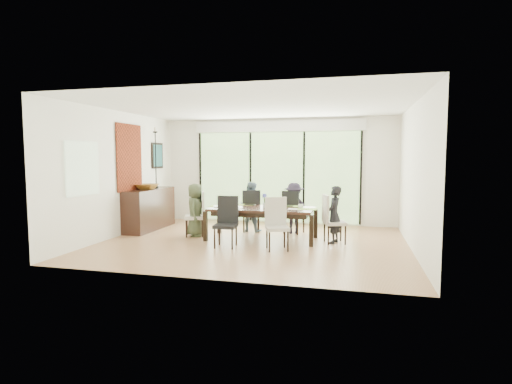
% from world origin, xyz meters
% --- Properties ---
extents(floor, '(6.00, 5.00, 0.01)m').
position_xyz_m(floor, '(0.00, 0.00, -0.01)').
color(floor, brown).
rests_on(floor, ground).
extents(ceiling, '(6.00, 5.00, 0.01)m').
position_xyz_m(ceiling, '(0.00, 0.00, 2.71)').
color(ceiling, white).
rests_on(ceiling, wall_back).
extents(wall_back, '(6.00, 0.02, 2.70)m').
position_xyz_m(wall_back, '(0.00, 2.51, 1.35)').
color(wall_back, white).
rests_on(wall_back, floor).
extents(wall_front, '(6.00, 0.02, 2.70)m').
position_xyz_m(wall_front, '(0.00, -2.51, 1.35)').
color(wall_front, white).
rests_on(wall_front, floor).
extents(wall_left, '(0.02, 5.00, 2.70)m').
position_xyz_m(wall_left, '(-3.01, 0.00, 1.35)').
color(wall_left, silver).
rests_on(wall_left, floor).
extents(wall_right, '(0.02, 5.00, 2.70)m').
position_xyz_m(wall_right, '(3.01, 0.00, 1.35)').
color(wall_right, silver).
rests_on(wall_right, floor).
extents(glass_doors, '(4.20, 0.02, 2.30)m').
position_xyz_m(glass_doors, '(0.00, 2.47, 1.20)').
color(glass_doors, '#598C3F').
rests_on(glass_doors, wall_back).
extents(blinds_header, '(4.40, 0.06, 0.28)m').
position_xyz_m(blinds_header, '(0.00, 2.46, 2.50)').
color(blinds_header, white).
rests_on(blinds_header, wall_back).
extents(mullion_a, '(0.05, 0.04, 2.30)m').
position_xyz_m(mullion_a, '(-2.10, 2.46, 1.20)').
color(mullion_a, black).
rests_on(mullion_a, wall_back).
extents(mullion_b, '(0.05, 0.04, 2.30)m').
position_xyz_m(mullion_b, '(-0.70, 2.46, 1.20)').
color(mullion_b, black).
rests_on(mullion_b, wall_back).
extents(mullion_c, '(0.05, 0.04, 2.30)m').
position_xyz_m(mullion_c, '(0.70, 2.46, 1.20)').
color(mullion_c, black).
rests_on(mullion_c, wall_back).
extents(mullion_d, '(0.05, 0.04, 2.30)m').
position_xyz_m(mullion_d, '(2.10, 2.46, 1.20)').
color(mullion_d, black).
rests_on(mullion_d, wall_back).
extents(side_window, '(0.02, 0.90, 1.00)m').
position_xyz_m(side_window, '(-2.97, -1.20, 1.50)').
color(side_window, '#8CAD7F').
rests_on(side_window, wall_left).
extents(deck, '(6.00, 1.80, 0.10)m').
position_xyz_m(deck, '(0.00, 3.40, -0.05)').
color(deck, brown).
rests_on(deck, ground).
extents(rail_top, '(6.00, 0.08, 0.06)m').
position_xyz_m(rail_top, '(0.00, 4.20, 0.55)').
color(rail_top, brown).
rests_on(rail_top, deck).
extents(foliage_left, '(3.20, 3.20, 3.20)m').
position_xyz_m(foliage_left, '(-1.80, 5.20, 1.44)').
color(foliage_left, '#14380F').
rests_on(foliage_left, ground).
extents(foliage_mid, '(4.00, 4.00, 4.00)m').
position_xyz_m(foliage_mid, '(0.40, 5.80, 1.80)').
color(foliage_mid, '#14380F').
rests_on(foliage_mid, ground).
extents(foliage_right, '(2.80, 2.80, 2.80)m').
position_xyz_m(foliage_right, '(2.20, 5.00, 1.26)').
color(foliage_right, '#14380F').
rests_on(foliage_right, ground).
extents(foliage_far, '(3.60, 3.60, 3.60)m').
position_xyz_m(foliage_far, '(-0.60, 6.50, 1.62)').
color(foliage_far, '#14380F').
rests_on(foliage_far, ground).
extents(table_top, '(2.13, 0.98, 0.05)m').
position_xyz_m(table_top, '(0.09, 0.36, 0.64)').
color(table_top, black).
rests_on(table_top, floor).
extents(table_apron, '(1.95, 0.80, 0.09)m').
position_xyz_m(table_apron, '(0.09, 0.36, 0.56)').
color(table_apron, black).
rests_on(table_apron, floor).
extents(table_leg_fl, '(0.08, 0.08, 0.61)m').
position_xyz_m(table_leg_fl, '(-0.99, -0.07, 0.31)').
color(table_leg_fl, black).
rests_on(table_leg_fl, floor).
extents(table_leg_fr, '(0.08, 0.08, 0.61)m').
position_xyz_m(table_leg_fr, '(1.17, -0.07, 0.31)').
color(table_leg_fr, black).
rests_on(table_leg_fr, floor).
extents(table_leg_bl, '(0.08, 0.08, 0.61)m').
position_xyz_m(table_leg_bl, '(-0.99, 0.79, 0.31)').
color(table_leg_bl, black).
rests_on(table_leg_bl, floor).
extents(table_leg_br, '(0.08, 0.08, 0.61)m').
position_xyz_m(table_leg_br, '(1.17, 0.79, 0.31)').
color(table_leg_br, black).
rests_on(table_leg_br, floor).
extents(chair_left_end, '(0.53, 0.53, 0.98)m').
position_xyz_m(chair_left_end, '(-1.41, 0.36, 0.49)').
color(chair_left_end, silver).
rests_on(chair_left_end, floor).
extents(chair_right_end, '(0.51, 0.51, 0.98)m').
position_xyz_m(chair_right_end, '(1.59, 0.36, 0.49)').
color(chair_right_end, beige).
rests_on(chair_right_end, floor).
extents(chair_far_left, '(0.51, 0.51, 0.98)m').
position_xyz_m(chair_far_left, '(-0.36, 1.21, 0.49)').
color(chair_far_left, black).
rests_on(chair_far_left, floor).
extents(chair_far_right, '(0.51, 0.51, 0.98)m').
position_xyz_m(chair_far_right, '(0.64, 1.21, 0.49)').
color(chair_far_right, black).
rests_on(chair_far_right, floor).
extents(chair_near_left, '(0.43, 0.43, 0.98)m').
position_xyz_m(chair_near_left, '(-0.41, -0.51, 0.49)').
color(chair_near_left, black).
rests_on(chair_near_left, floor).
extents(chair_near_right, '(0.52, 0.52, 0.98)m').
position_xyz_m(chair_near_right, '(0.59, -0.51, 0.49)').
color(chair_near_right, beige).
rests_on(chair_near_right, floor).
extents(person_left_end, '(0.42, 0.58, 1.14)m').
position_xyz_m(person_left_end, '(-1.39, 0.36, 0.57)').
color(person_left_end, '#434E34').
rests_on(person_left_end, floor).
extents(person_right_end, '(0.44, 0.59, 1.14)m').
position_xyz_m(person_right_end, '(1.57, 0.36, 0.57)').
color(person_right_end, black).
rests_on(person_right_end, floor).
extents(person_far_left, '(0.59, 0.44, 1.14)m').
position_xyz_m(person_far_left, '(-0.36, 1.19, 0.57)').
color(person_far_left, slate).
rests_on(person_far_left, floor).
extents(person_far_right, '(0.59, 0.44, 1.14)m').
position_xyz_m(person_far_right, '(0.64, 1.19, 0.57)').
color(person_far_right, '#241E2E').
rests_on(person_far_right, floor).
extents(placemat_left, '(0.39, 0.28, 0.01)m').
position_xyz_m(placemat_left, '(-0.86, 0.36, 0.67)').
color(placemat_left, '#87A83C').
rests_on(placemat_left, table_top).
extents(placemat_right, '(0.39, 0.28, 0.01)m').
position_xyz_m(placemat_right, '(1.04, 0.36, 0.67)').
color(placemat_right, '#8DBD43').
rests_on(placemat_right, table_top).
extents(placemat_far_l, '(0.39, 0.28, 0.01)m').
position_xyz_m(placemat_far_l, '(-0.36, 0.76, 0.67)').
color(placemat_far_l, '#8CAB3D').
rests_on(placemat_far_l, table_top).
extents(placemat_far_r, '(0.39, 0.28, 0.01)m').
position_xyz_m(placemat_far_r, '(0.64, 0.76, 0.67)').
color(placemat_far_r, '#87BA42').
rests_on(placemat_far_r, table_top).
extents(placemat_paper, '(0.39, 0.28, 0.01)m').
position_xyz_m(placemat_paper, '(-0.46, 0.06, 0.67)').
color(placemat_paper, white).
rests_on(placemat_paper, table_top).
extents(tablet_far_l, '(0.23, 0.16, 0.01)m').
position_xyz_m(tablet_far_l, '(-0.26, 0.71, 0.68)').
color(tablet_far_l, black).
rests_on(tablet_far_l, table_top).
extents(tablet_far_r, '(0.21, 0.15, 0.01)m').
position_xyz_m(tablet_far_r, '(0.59, 0.71, 0.67)').
color(tablet_far_r, black).
rests_on(tablet_far_r, table_top).
extents(papers, '(0.27, 0.20, 0.00)m').
position_xyz_m(papers, '(0.79, 0.31, 0.67)').
color(papers, white).
rests_on(papers, table_top).
extents(platter_base, '(0.23, 0.23, 0.02)m').
position_xyz_m(platter_base, '(-0.46, 0.06, 0.68)').
color(platter_base, white).
rests_on(platter_base, table_top).
extents(platter_snacks, '(0.18, 0.18, 0.01)m').
position_xyz_m(platter_snacks, '(-0.46, 0.06, 0.70)').
color(platter_snacks, orange).
rests_on(platter_snacks, table_top).
extents(vase, '(0.07, 0.07, 0.11)m').
position_xyz_m(vase, '(0.14, 0.41, 0.72)').
color(vase, silver).
rests_on(vase, table_top).
extents(hyacinth_stems, '(0.04, 0.04, 0.14)m').
position_xyz_m(hyacinth_stems, '(0.14, 0.41, 0.82)').
color(hyacinth_stems, '#337226').
rests_on(hyacinth_stems, table_top).
extents(hyacinth_blooms, '(0.10, 0.10, 0.10)m').
position_xyz_m(hyacinth_blooms, '(0.14, 0.41, 0.91)').
color(hyacinth_blooms, '#4C52BE').
rests_on(hyacinth_blooms, table_top).
extents(laptop, '(0.35, 0.33, 0.02)m').
position_xyz_m(laptop, '(-0.76, 0.26, 0.68)').
color(laptop, silver).
rests_on(laptop, table_top).
extents(cup_a, '(0.15, 0.15, 0.09)m').
position_xyz_m(cup_a, '(-0.61, 0.51, 0.71)').
color(cup_a, white).
rests_on(cup_a, table_top).
extents(cup_b, '(0.10, 0.10, 0.08)m').
position_xyz_m(cup_b, '(0.24, 0.26, 0.71)').
color(cup_b, white).
rests_on(cup_b, table_top).
extents(cup_c, '(0.15, 0.15, 0.09)m').
position_xyz_m(cup_c, '(0.89, 0.46, 0.71)').
color(cup_c, white).
rests_on(cup_c, table_top).
extents(book, '(0.18, 0.22, 0.02)m').
position_xyz_m(book, '(0.34, 0.41, 0.67)').
color(book, white).
rests_on(book, table_top).
extents(sideboard, '(0.48, 1.71, 0.96)m').
position_xyz_m(sideboard, '(-2.76, 0.87, 0.48)').
color(sideboard, black).
rests_on(sideboard, floor).
extents(bowl, '(0.51, 0.51, 0.12)m').
position_xyz_m(bowl, '(-2.76, 0.77, 1.02)').
color(bowl, brown).
rests_on(bowl, sideboard).
extents(candlestick_base, '(0.11, 0.11, 0.04)m').
position_xyz_m(candlestick_base, '(-2.76, 1.22, 0.98)').
color(candlestick_base, black).
rests_on(candlestick_base, sideboard).
extents(candlestick_shaft, '(0.03, 0.03, 1.33)m').
position_xyz_m(candlestick_shaft, '(-2.76, 1.22, 1.65)').
color(candlestick_shaft, black).
rests_on(candlestick_shaft, sideboard).
extents(candlestick_pan, '(0.11, 0.11, 0.03)m').
position_xyz_m(candlestick_pan, '(-2.76, 1.22, 2.31)').
color(candlestick_pan, black).
rests_on(candlestick_pan, sideboard).
extents(candle, '(0.04, 0.04, 0.11)m').
position_xyz_m(candle, '(-2.76, 1.22, 2.38)').
color(candle, silver).
rests_on(candle, sideboard).
extents(tapestry, '(0.02, 1.00, 1.50)m').
position_xyz_m(tapestry, '(-2.97, 0.40, 1.70)').
color(tapestry, '#993016').
rests_on(tapestry, wall_left).
extents(art_frame, '(0.03, 0.55, 0.65)m').
position_xyz_m(art_frame, '(-2.97, 1.70, 1.75)').
color(art_frame, black).
rests_on(art_frame, wall_left).
extents(art_canvas, '(0.01, 0.45, 0.55)m').
position_xyz_m(art_canvas, '(-2.95, 1.70, 1.75)').
color(art_canvas, '#17464B').
rests_on(art_canvas, wall_left).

